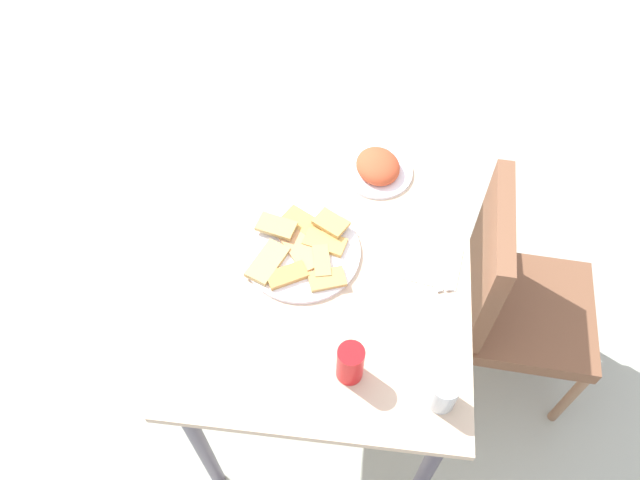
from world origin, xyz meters
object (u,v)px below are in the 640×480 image
Objects in this scene: salad_plate_greens at (378,167)px; spoon at (440,263)px; dining_chair at (510,293)px; pide_platter at (301,250)px; paper_napkin at (433,263)px; fork at (427,261)px; dining_table at (332,260)px; drinking_glass at (443,393)px; soda_can at (350,363)px.

salad_plate_greens reaches higher than spoon.
dining_chair reaches higher than salad_plate_greens.
pide_platter is 0.37m from paper_napkin.
salad_plate_greens is 0.35m from fork.
pide_platter is at bearing -80.61° from dining_chair.
dining_table is 6.28× the size of spoon.
fork is 0.04m from spoon.
salad_plate_greens is 1.21× the size of spoon.
fork reaches higher than paper_napkin.
drinking_glass is 0.40m from paper_napkin.
salad_plate_greens is 0.36m from paper_napkin.
drinking_glass is at bearing -17.02° from spoon.
dining_table is 9.15× the size of soda_can.
dining_chair is 0.41m from paper_napkin.
pide_platter reaches higher than fork.
dining_table is 5.67× the size of fork.
soda_can is 0.42m from spoon.
soda_can is 0.62× the size of fork.
drinking_glass is 0.39m from spoon.
salad_plate_greens is 2.18× the size of drinking_glass.
spoon reaches higher than dining_table.
salad_plate_greens is (-0.32, 0.19, 0.01)m from pide_platter.
soda_can is 0.69× the size of spoon.
dining_table is 0.43m from soda_can.
spoon is at bearing 147.79° from soda_can.
drinking_glass is (0.71, 0.20, 0.03)m from salad_plate_greens.
salad_plate_greens is at bearing -165.85° from spoon.
soda_can is at bearing -47.48° from dining_chair.
paper_napkin is (-0.01, 0.37, -0.01)m from pide_platter.
fork is at bearing 26.60° from salad_plate_greens.
salad_plate_greens is 1.46× the size of paper_napkin.
dining_chair is 2.70× the size of pide_platter.
salad_plate_greens reaches higher than pide_platter.
dining_chair reaches higher than dining_table.
dining_table is at bearing -120.83° from fork.
dining_table is 3.38× the size of pide_platter.
dining_chair is 0.75m from soda_can.
spoon is (0.31, 0.19, -0.02)m from salad_plate_greens.
paper_napkin is (0.04, 0.28, 0.10)m from dining_table.
dining_chair is 0.59m from salad_plate_greens.
spoon reaches higher than paper_napkin.
soda_can reaches higher than salad_plate_greens.
paper_napkin is at bearing -70.84° from dining_chair.
pide_platter is 1.53× the size of salad_plate_greens.
salad_plate_greens reaches higher than paper_napkin.
pide_platter is 0.35m from fork.
fork is (0.31, 0.16, -0.02)m from salad_plate_greens.
fork is at bearing 152.23° from soda_can.
pide_platter is at bearing -106.25° from spoon.
soda_can is (0.39, 0.08, 0.16)m from dining_table.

